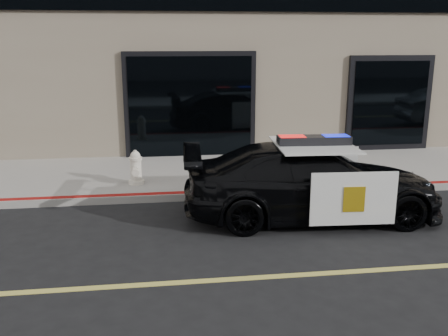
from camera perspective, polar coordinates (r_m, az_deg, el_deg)
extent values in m
plane|color=black|center=(7.16, 8.55, -12.03)|extent=(120.00, 120.00, 0.00)
cube|color=gray|center=(11.95, 1.62, -0.52)|extent=(60.00, 3.50, 0.15)
imported|color=black|center=(9.17, 10.02, -1.55)|extent=(2.41, 4.86, 1.35)
cube|color=white|center=(8.42, 14.59, -3.43)|extent=(1.44, 0.11, 0.90)
cube|color=white|center=(10.19, 11.13, -0.11)|extent=(1.44, 0.11, 0.90)
cube|color=white|center=(9.00, 10.21, 2.64)|extent=(1.44, 1.69, 0.02)
cube|color=gold|center=(8.39, 14.66, -3.49)|extent=(0.36, 0.03, 0.43)
cube|color=black|center=(8.99, 10.23, 3.13)|extent=(1.31, 0.41, 0.16)
cube|color=red|center=(8.89, 7.78, 3.18)|extent=(0.46, 0.32, 0.15)
cube|color=#0C19CC|center=(9.09, 12.64, 3.21)|extent=(0.46, 0.32, 0.15)
cylinder|color=white|center=(10.92, -9.97, -1.58)|extent=(0.33, 0.33, 0.07)
cylinder|color=white|center=(10.85, -10.04, -0.21)|extent=(0.24, 0.24, 0.46)
cylinder|color=white|center=(10.79, -10.09, 1.08)|extent=(0.29, 0.29, 0.06)
sphere|color=white|center=(10.78, -10.11, 1.36)|extent=(0.21, 0.21, 0.21)
cylinder|color=white|center=(10.76, -10.13, 1.84)|extent=(0.07, 0.07, 0.07)
cylinder|color=white|center=(10.99, -10.02, 0.32)|extent=(0.12, 0.11, 0.12)
cylinder|color=white|center=(10.69, -10.08, -0.09)|extent=(0.12, 0.11, 0.12)
cylinder|color=white|center=(10.67, -10.07, -0.46)|extent=(0.16, 0.13, 0.16)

